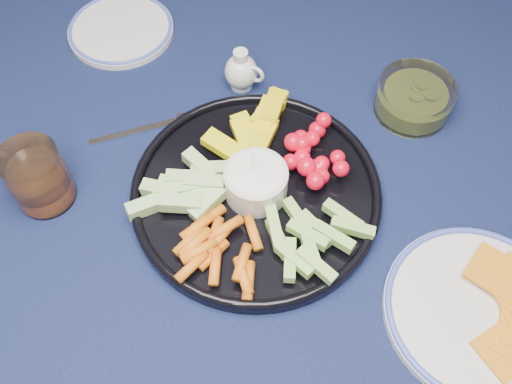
% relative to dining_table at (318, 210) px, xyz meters
% --- Properties ---
extents(dining_table, '(1.67, 1.07, 0.75)m').
position_rel_dining_table_xyz_m(dining_table, '(0.00, 0.00, 0.00)').
color(dining_table, '#4E2B1A').
rests_on(dining_table, ground).
extents(crudite_platter, '(0.38, 0.38, 0.12)m').
position_rel_dining_table_xyz_m(crudite_platter, '(-0.10, -0.06, 0.11)').
color(crudite_platter, black).
rests_on(crudite_platter, dining_table).
extents(creamer_pitcher, '(0.07, 0.06, 0.08)m').
position_rel_dining_table_xyz_m(creamer_pitcher, '(-0.17, 0.16, 0.12)').
color(creamer_pitcher, silver).
rests_on(creamer_pitcher, dining_table).
extents(pickle_bowl, '(0.13, 0.13, 0.06)m').
position_rel_dining_table_xyz_m(pickle_bowl, '(0.12, 0.18, 0.11)').
color(pickle_bowl, silver).
rests_on(pickle_bowl, dining_table).
extents(cheese_plate, '(0.25, 0.25, 0.03)m').
position_rel_dining_table_xyz_m(cheese_plate, '(0.24, -0.16, 0.10)').
color(cheese_plate, silver).
rests_on(cheese_plate, dining_table).
extents(juice_tumbler, '(0.09, 0.09, 0.10)m').
position_rel_dining_table_xyz_m(juice_tumbler, '(-0.40, -0.13, 0.13)').
color(juice_tumbler, silver).
rests_on(juice_tumbler, dining_table).
extents(fork_left, '(0.17, 0.12, 0.00)m').
position_rel_dining_table_xyz_m(fork_left, '(-0.29, 0.04, 0.09)').
color(fork_left, silver).
rests_on(fork_left, dining_table).
extents(fork_right, '(0.14, 0.09, 0.00)m').
position_rel_dining_table_xyz_m(fork_right, '(0.25, -0.17, 0.09)').
color(fork_right, silver).
rests_on(fork_right, dining_table).
extents(side_plate_extra, '(0.19, 0.19, 0.02)m').
position_rel_dining_table_xyz_m(side_plate_extra, '(-0.43, 0.24, 0.10)').
color(side_plate_extra, silver).
rests_on(side_plate_extra, dining_table).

